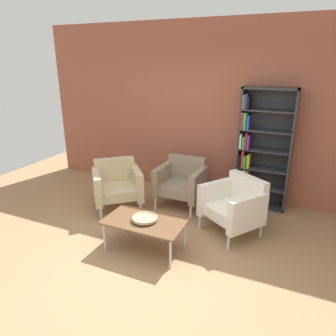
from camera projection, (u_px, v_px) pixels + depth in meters
The scene contains 8 objects.
ground_plane at pixel (144, 268), 3.60m from camera, with size 8.32×8.32×0.00m, color #9E7751.
brick_back_panel at pixel (211, 112), 5.24m from camera, with size 6.40×0.12×2.90m, color #9E5642.
bookshelf_tall at pixel (260, 150), 4.89m from camera, with size 0.80×0.30×1.90m.
coffee_table_low at pixel (145, 223), 3.85m from camera, with size 1.00×0.56×0.40m.
decorative_bowl at pixel (145, 218), 3.83m from camera, with size 0.32×0.32×0.05m.
armchair_by_bookshelf at pixel (235, 204), 4.23m from camera, with size 0.94×0.93×0.78m.
armchair_near_window at pixel (117, 184), 4.92m from camera, with size 0.95×0.94×0.78m.
armchair_spare_guest at pixel (182, 181), 5.03m from camera, with size 0.73×0.67×0.78m.
Camera 1 is at (1.50, -2.63, 2.28)m, focal length 33.29 mm.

